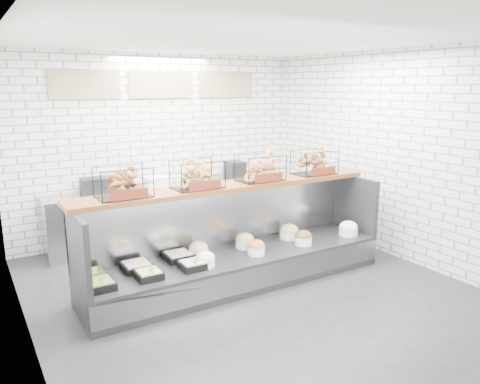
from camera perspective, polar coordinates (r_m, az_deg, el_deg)
ground at (r=5.93m, az=1.42°, el=-11.94°), size 5.50×5.50×0.00m
room_shell at (r=5.92m, az=-1.65°, el=8.69°), size 5.02×5.51×3.01m
display_case at (r=6.07m, az=-0.40°, el=-7.99°), size 4.00×0.90×1.20m
bagel_shelf at (r=5.93m, az=-1.17°, el=2.16°), size 4.10×0.50×0.40m
prep_counter at (r=7.81m, az=-8.25°, el=-2.28°), size 4.00×0.60×1.20m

